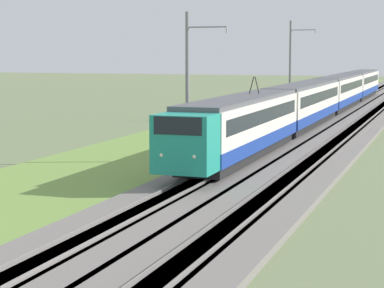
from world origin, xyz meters
name	(u,v)px	position (x,y,z in m)	size (l,w,h in m)	color
ballast_main	(291,135)	(50.00, 0.00, 0.15)	(240.00, 4.40, 0.30)	slate
ballast_adjacent	(344,137)	(50.00, -4.14, 0.15)	(240.00, 4.40, 0.30)	slate
track_main	(291,135)	(50.00, 0.00, 0.16)	(240.00, 1.57, 0.45)	#4C4238
track_adjacent	(344,137)	(50.00, -4.14, 0.16)	(240.00, 1.57, 0.45)	#4C4238
grass_verge	(226,134)	(50.00, 5.24, 0.06)	(240.00, 13.68, 0.12)	olive
passenger_train	(325,95)	(66.21, 0.00, 2.38)	(83.27, 2.91, 5.08)	teal
catenary_mast_mid	(188,86)	(34.46, 3.04, 4.62)	(0.22, 2.56, 8.95)	slate
catenary_mast_far	(291,69)	(64.42, 3.04, 4.94)	(0.22, 2.56, 9.59)	slate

